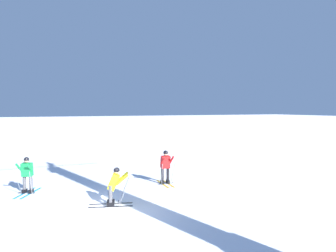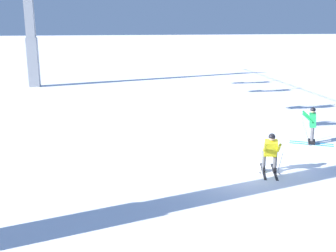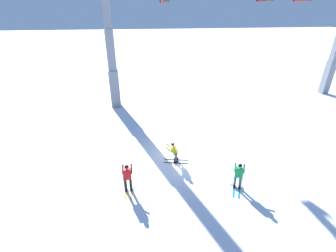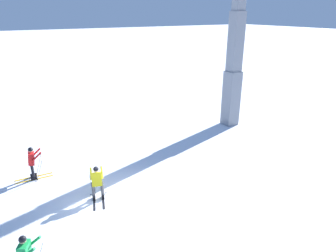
{
  "view_description": "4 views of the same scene",
  "coord_description": "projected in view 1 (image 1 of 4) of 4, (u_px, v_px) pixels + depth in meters",
  "views": [
    {
      "loc": [
        1.95,
        10.71,
        3.65
      ],
      "look_at": [
        -1.48,
        2.93,
        3.15
      ],
      "focal_mm": 32.85,
      "sensor_mm": 36.0,
      "label": 1
    },
    {
      "loc": [
        -13.38,
        4.97,
        5.09
      ],
      "look_at": [
        -0.75,
        3.0,
        1.79
      ],
      "focal_mm": 44.21,
      "sensor_mm": 36.0,
      "label": 2
    },
    {
      "loc": [
        -3.39,
        -12.86,
        8.93
      ],
      "look_at": [
        -0.78,
        1.8,
        1.5
      ],
      "focal_mm": 24.53,
      "sensor_mm": 36.0,
      "label": 3
    },
    {
      "loc": [
        10.05,
        -3.26,
        7.54
      ],
      "look_at": [
        0.01,
        2.53,
        2.99
      ],
      "focal_mm": 31.44,
      "sensor_mm": 36.0,
      "label": 4
    }
  ],
  "objects": [
    {
      "name": "ground_plane",
      "position": [
        96.0,
        212.0,
        10.78
      ],
      "size": [
        260.0,
        260.0,
        0.0
      ],
      "primitive_type": "plane",
      "color": "white"
    },
    {
      "name": "skier_distant_downhill",
      "position": [
        27.0,
        173.0,
        13.09
      ],
      "size": [
        1.14,
        1.75,
        1.59
      ],
      "color": "#198CCC",
      "rests_on": "ground_plane"
    },
    {
      "name": "skier_carving_main",
      "position": [
        114.0,
        184.0,
        11.51
      ],
      "size": [
        1.7,
        0.97,
        1.54
      ],
      "color": "black",
      "rests_on": "ground_plane"
    },
    {
      "name": "skier_distant_uphill",
      "position": [
        165.0,
        165.0,
        14.73
      ],
      "size": [
        0.71,
        1.71,
        1.66
      ],
      "color": "yellow",
      "rests_on": "ground_plane"
    }
  ]
}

